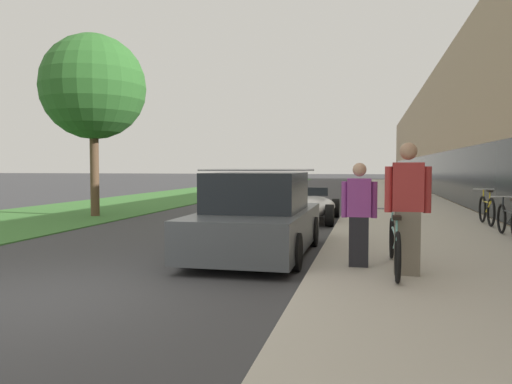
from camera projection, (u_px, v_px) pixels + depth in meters
ground_plane at (37, 301)px, 6.03m from camera, size 220.00×220.00×0.00m
sidewalk_slab at (395, 197)px, 25.32m from camera, size 4.25×70.00×0.14m
storefront_facade at (507, 136)px, 31.35m from camera, size 10.01×70.00×7.09m
lawn_strip at (203, 192)px, 31.80m from camera, size 5.94×70.00×0.03m
tandem_bicycle at (394, 245)px, 7.17m from camera, size 0.52×2.42×0.83m
person_rider at (408, 208)px, 6.82m from camera, size 0.61×0.24×1.81m
person_bystander at (359, 214)px, 7.38m from camera, size 0.52×0.20×1.54m
cruiser_bike_nearest at (509, 220)px, 10.48m from camera, size 0.52×1.80×0.84m
cruiser_bike_middle at (487, 210)px, 12.76m from camera, size 0.52×1.68×0.91m
parked_sedan_curbside at (257, 218)px, 9.11m from camera, size 1.96×4.19×1.58m
vintage_roadster_curbside at (307, 207)px, 14.91m from camera, size 1.75×4.31×0.98m
street_tree_near at (93, 87)px, 16.01m from camera, size 3.35×3.35×5.86m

